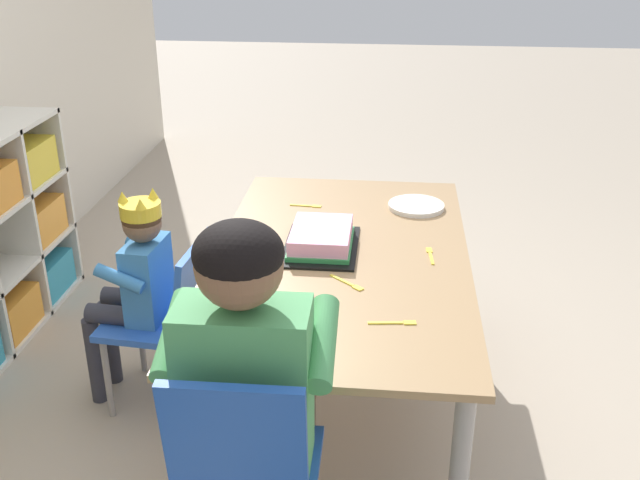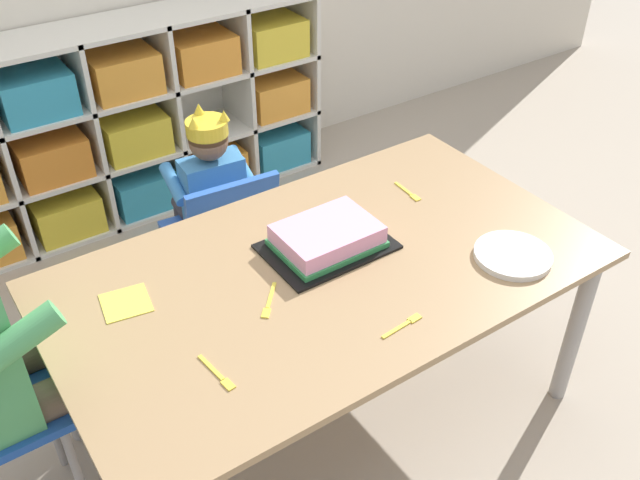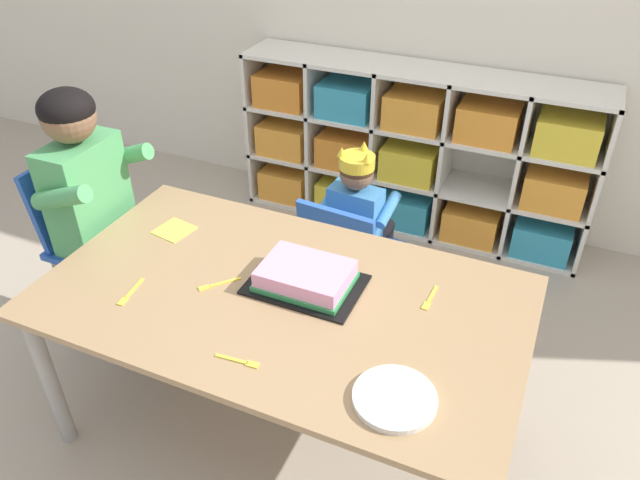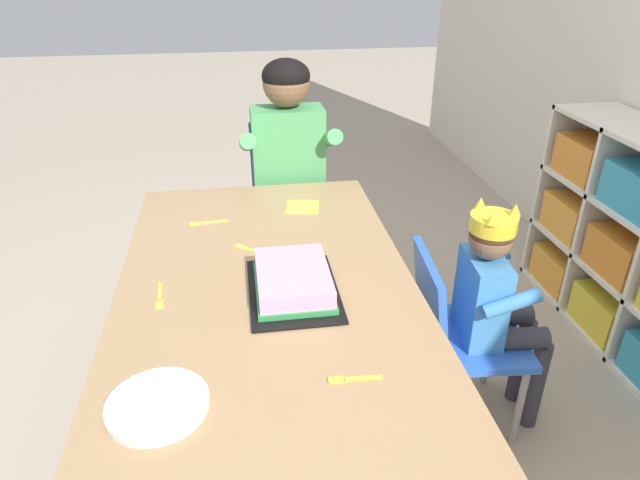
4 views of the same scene
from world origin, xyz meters
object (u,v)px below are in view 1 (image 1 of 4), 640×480
(activity_table, at_px, (340,273))
(fork_by_napkin, at_px, (430,255))
(classroom_chair_blue, at_px, (170,311))
(birthday_cake_on_tray, at_px, (321,239))
(adult_helper_seated, at_px, (250,372))
(classroom_chair_adult_side, at_px, (244,471))
(fork_scattered_mid_table, at_px, (308,206))
(child_with_crown, at_px, (136,275))
(paper_plate_stack, at_px, (416,206))
(fork_at_table_front_edge, at_px, (396,323))
(fork_near_child_seat, at_px, (348,283))

(activity_table, distance_m, fork_by_napkin, 0.31)
(classroom_chair_blue, relative_size, birthday_cake_on_tray, 1.79)
(adult_helper_seated, bearing_deg, fork_by_napkin, -119.09)
(classroom_chair_blue, distance_m, classroom_chair_adult_side, 1.03)
(activity_table, bearing_deg, fork_scattered_mid_table, 20.62)
(child_with_crown, xyz_separation_m, classroom_chair_adult_side, (-0.92, -0.57, -0.01))
(activity_table, height_order, classroom_chair_blue, classroom_chair_blue)
(classroom_chair_blue, distance_m, adult_helper_seated, 0.97)
(birthday_cake_on_tray, bearing_deg, classroom_chair_blue, 97.08)
(fork_scattered_mid_table, bearing_deg, activity_table, 113.62)
(paper_plate_stack, bearing_deg, classroom_chair_adult_side, 163.49)
(birthday_cake_on_tray, height_order, fork_at_table_front_edge, birthday_cake_on_tray)
(classroom_chair_blue, height_order, fork_by_napkin, classroom_chair_blue)
(activity_table, relative_size, adult_helper_seated, 1.37)
(classroom_chair_blue, relative_size, paper_plate_stack, 2.94)
(activity_table, bearing_deg, classroom_chair_blue, 91.55)
(adult_helper_seated, bearing_deg, classroom_chair_blue, -61.04)
(classroom_chair_blue, height_order, fork_at_table_front_edge, classroom_chair_blue)
(adult_helper_seated, height_order, fork_scattered_mid_table, adult_helper_seated)
(fork_by_napkin, bearing_deg, fork_near_child_seat, -52.73)
(fork_by_napkin, bearing_deg, fork_at_table_front_edge, -18.42)
(classroom_chair_blue, height_order, fork_scattered_mid_table, classroom_chair_blue)
(adult_helper_seated, bearing_deg, activity_table, -101.32)
(child_with_crown, distance_m, classroom_chair_adult_side, 1.08)
(child_with_crown, xyz_separation_m, paper_plate_stack, (0.46, -0.98, 0.12))
(fork_scattered_mid_table, bearing_deg, child_with_crown, 41.06)
(paper_plate_stack, xyz_separation_m, fork_near_child_seat, (-0.66, 0.22, -0.01))
(classroom_chair_blue, xyz_separation_m, fork_near_child_seat, (-0.19, -0.65, 0.24))
(fork_scattered_mid_table, bearing_deg, classroom_chair_blue, 47.97)
(birthday_cake_on_tray, height_order, paper_plate_stack, birthday_cake_on_tray)
(child_with_crown, relative_size, fork_by_napkin, 6.14)
(fork_scattered_mid_table, bearing_deg, fork_at_table_front_edge, 115.01)
(activity_table, distance_m, fork_near_child_seat, 0.22)
(classroom_chair_blue, xyz_separation_m, classroom_chair_adult_side, (-0.92, -0.46, 0.12))
(fork_at_table_front_edge, relative_size, fork_near_child_seat, 1.21)
(classroom_chair_adult_side, bearing_deg, birthday_cake_on_tray, -95.35)
(fork_at_table_front_edge, bearing_deg, child_with_crown, -31.78)
(activity_table, bearing_deg, fork_near_child_seat, -169.23)
(classroom_chair_adult_side, relative_size, fork_scattered_mid_table, 6.46)
(classroom_chair_adult_side, bearing_deg, fork_scattered_mid_table, -90.28)
(child_with_crown, distance_m, fork_by_napkin, 1.02)
(adult_helper_seated, distance_m, paper_plate_stack, 1.33)
(birthday_cake_on_tray, relative_size, fork_at_table_front_edge, 2.61)
(classroom_chair_adult_side, distance_m, birthday_cake_on_tray, 1.00)
(classroom_chair_adult_side, relative_size, paper_plate_stack, 3.69)
(child_with_crown, bearing_deg, fork_by_napkin, 96.61)
(activity_table, xyz_separation_m, paper_plate_stack, (0.45, -0.26, 0.08))
(fork_scattered_mid_table, relative_size, fork_by_napkin, 0.93)
(classroom_chair_blue, relative_size, fork_at_table_front_edge, 4.66)
(activity_table, distance_m, child_with_crown, 0.72)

